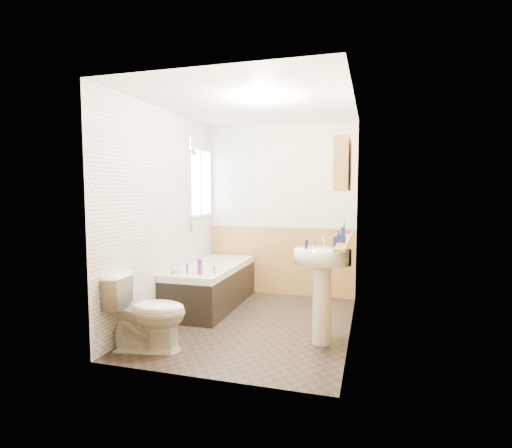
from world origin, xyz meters
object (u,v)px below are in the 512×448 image
object	(u,v)px
pine_shelf	(345,240)
toilet	(147,312)
bathtub	(212,284)
medicine_cabinet	(343,165)
sink	(322,276)

from	to	relation	value
pine_shelf	toilet	bearing A→B (deg)	-153.32
bathtub	medicine_cabinet	bearing A→B (deg)	-24.55
sink	toilet	bearing A→B (deg)	-145.10
toilet	pine_shelf	world-z (taller)	pine_shelf
sink	medicine_cabinet	world-z (taller)	medicine_cabinet
toilet	sink	size ratio (longest dim) A/B	0.70
pine_shelf	medicine_cabinet	size ratio (longest dim) A/B	2.69
bathtub	pine_shelf	xyz separation A→B (m)	(1.77, -0.63, 0.73)
toilet	medicine_cabinet	world-z (taller)	medicine_cabinet
pine_shelf	medicine_cabinet	bearing A→B (deg)	-99.55
bathtub	toilet	world-z (taller)	toilet
bathtub	medicine_cabinet	distance (m)	2.43
sink	medicine_cabinet	bearing A→B (deg)	45.69
pine_shelf	medicine_cabinet	xyz separation A→B (m)	(-0.03, -0.17, 0.77)
sink	pine_shelf	size ratio (longest dim) A/B	0.71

